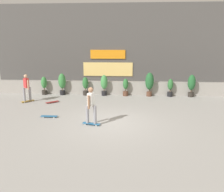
# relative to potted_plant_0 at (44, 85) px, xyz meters

# --- Properties ---
(ground_plane) EXTENTS (48.00, 48.00, 0.00)m
(ground_plane) POSITION_rel_potted_plant_0_xyz_m (4.98, -5.55, -0.68)
(ground_plane) COLOR #9E9B96
(planter_wall) EXTENTS (18.00, 0.40, 0.90)m
(planter_wall) POSITION_rel_potted_plant_0_xyz_m (4.98, 0.45, -0.23)
(planter_wall) COLOR gray
(planter_wall) RESTS_ON ground
(building_backdrop) EXTENTS (20.00, 2.08, 6.50)m
(building_backdrop) POSITION_rel_potted_plant_0_xyz_m (4.98, 4.45, 2.57)
(building_backdrop) COLOR #4C4947
(building_backdrop) RESTS_ON ground
(potted_plant_0) EXTENTS (0.39, 0.39, 1.25)m
(potted_plant_0) POSITION_rel_potted_plant_0_xyz_m (0.00, 0.00, 0.00)
(potted_plant_0) COLOR #2D2823
(potted_plant_0) RESTS_ON ground
(potted_plant_1) EXTENTS (0.50, 0.50, 1.48)m
(potted_plant_1) POSITION_rel_potted_plant_0_xyz_m (1.27, -0.00, 0.18)
(potted_plant_1) COLOR black
(potted_plant_1) RESTS_ON ground
(potted_plant_2) EXTENTS (0.39, 0.39, 1.25)m
(potted_plant_2) POSITION_rel_potted_plant_0_xyz_m (2.88, 0.00, 0.00)
(potted_plant_2) COLOR #2D2823
(potted_plant_2) RESTS_ON ground
(potted_plant_3) EXTENTS (0.47, 0.47, 1.40)m
(potted_plant_3) POSITION_rel_potted_plant_0_xyz_m (4.16, -0.00, 0.12)
(potted_plant_3) COLOR black
(potted_plant_3) RESTS_ON ground
(potted_plant_4) EXTENTS (0.36, 0.36, 1.17)m
(potted_plant_4) POSITION_rel_potted_plant_0_xyz_m (5.62, -0.00, -0.07)
(potted_plant_4) COLOR brown
(potted_plant_4) RESTS_ON ground
(potted_plant_5) EXTENTS (0.56, 0.56, 1.60)m
(potted_plant_5) POSITION_rel_potted_plant_0_xyz_m (7.21, -0.00, 0.26)
(potted_plant_5) COLOR brown
(potted_plant_5) RESTS_ON ground
(potted_plant_6) EXTENTS (0.36, 0.36, 1.19)m
(potted_plant_6) POSITION_rel_potted_plant_0_xyz_m (8.60, 0.00, -0.06)
(potted_plant_6) COLOR black
(potted_plant_6) RESTS_ON ground
(potted_plant_7) EXTENTS (0.50, 0.50, 1.48)m
(potted_plant_7) POSITION_rel_potted_plant_0_xyz_m (9.97, -0.00, 0.18)
(potted_plant_7) COLOR #2D2823
(potted_plant_7) RESTS_ON ground
(skater_by_wall_left) EXTENTS (0.82, 0.55, 1.70)m
(skater_by_wall_left) POSITION_rel_potted_plant_0_xyz_m (4.20, -5.90, 0.26)
(skater_by_wall_left) COLOR #266699
(skater_by_wall_left) RESTS_ON ground
(skater_foreground) EXTENTS (0.68, 0.73, 1.70)m
(skater_foreground) POSITION_rel_potted_plant_0_xyz_m (-0.30, -2.14, 0.26)
(skater_foreground) COLOR #BF8C26
(skater_foreground) RESTS_ON ground
(skateboard_near_camera) EXTENTS (0.80, 0.20, 0.08)m
(skateboard_near_camera) POSITION_rel_potted_plant_0_xyz_m (1.99, -4.99, -0.62)
(skateboard_near_camera) COLOR #266699
(skateboard_near_camera) RESTS_ON ground
(skateboard_aside) EXTENTS (0.72, 0.69, 0.08)m
(skateboard_aside) POSITION_rel_potted_plant_0_xyz_m (1.27, -2.26, -0.62)
(skateboard_aside) COLOR maroon
(skateboard_aside) RESTS_ON ground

